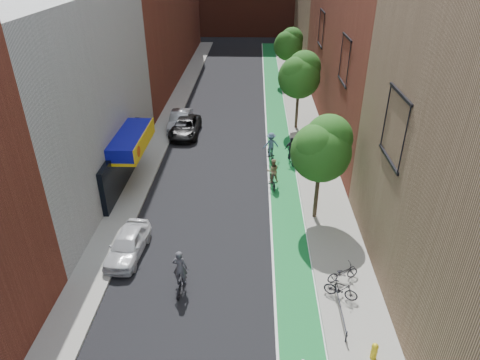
# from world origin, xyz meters

# --- Properties ---
(ground) EXTENTS (160.00, 160.00, 0.00)m
(ground) POSITION_xyz_m (0.00, 0.00, 0.00)
(ground) COLOR black
(ground) RESTS_ON ground
(bike_lane) EXTENTS (2.00, 68.00, 0.01)m
(bike_lane) POSITION_xyz_m (4.00, 26.00, 0.01)
(bike_lane) COLOR #14712E
(bike_lane) RESTS_ON ground
(sidewalk_left) EXTENTS (2.00, 68.00, 0.15)m
(sidewalk_left) POSITION_xyz_m (-6.00, 26.00, 0.07)
(sidewalk_left) COLOR gray
(sidewalk_left) RESTS_ON ground
(sidewalk_right) EXTENTS (3.00, 68.00, 0.15)m
(sidewalk_right) POSITION_xyz_m (6.50, 26.00, 0.07)
(sidewalk_right) COLOR gray
(sidewalk_right) RESTS_ON ground
(building_left_white) EXTENTS (8.00, 20.00, 12.00)m
(building_left_white) POSITION_xyz_m (-11.00, 14.00, 6.00)
(building_left_white) COLOR silver
(building_left_white) RESTS_ON ground
(tree_near) EXTENTS (3.40, 3.36, 6.42)m
(tree_near) POSITION_xyz_m (5.65, 10.02, 4.66)
(tree_near) COLOR #332619
(tree_near) RESTS_ON ground
(tree_mid) EXTENTS (3.55, 3.53, 6.74)m
(tree_mid) POSITION_xyz_m (5.65, 24.02, 4.89)
(tree_mid) COLOR #332619
(tree_mid) RESTS_ON ground
(tree_far) EXTENTS (3.30, 3.25, 6.21)m
(tree_far) POSITION_xyz_m (5.65, 38.02, 4.50)
(tree_far) COLOR #332619
(tree_far) RESTS_ON ground
(parked_car_white) EXTENTS (1.88, 4.11, 1.37)m
(parked_car_white) POSITION_xyz_m (-4.60, 6.22, 0.68)
(parked_car_white) COLOR silver
(parked_car_white) RESTS_ON ground
(parked_car_black) EXTENTS (2.33, 5.03, 1.40)m
(parked_car_black) POSITION_xyz_m (-3.95, 22.35, 0.70)
(parked_car_black) COLOR black
(parked_car_black) RESTS_ON ground
(parked_car_silver) EXTENTS (1.69, 4.61, 1.51)m
(parked_car_silver) POSITION_xyz_m (-4.60, 23.73, 0.75)
(parked_car_silver) COLOR gray
(parked_car_silver) RESTS_ON ground
(cyclist_lead) EXTENTS (0.71, 1.76, 2.22)m
(cyclist_lead) POSITION_xyz_m (-1.43, 3.74, 0.77)
(cyclist_lead) COLOR black
(cyclist_lead) RESTS_ON ground
(cyclist_lane_near) EXTENTS (0.91, 1.89, 2.03)m
(cyclist_lane_near) POSITION_xyz_m (3.20, 13.68, 0.84)
(cyclist_lane_near) COLOR black
(cyclist_lane_near) RESTS_ON ground
(cyclist_lane_mid) EXTENTS (1.05, 1.71, 2.04)m
(cyclist_lane_mid) POSITION_xyz_m (4.70, 17.26, 0.78)
(cyclist_lane_mid) COLOR black
(cyclist_lane_mid) RESTS_ON ground
(cyclist_lane_far) EXTENTS (1.30, 1.92, 2.17)m
(cyclist_lane_far) POSITION_xyz_m (3.20, 17.79, 0.96)
(cyclist_lane_far) COLOR black
(cyclist_lane_far) RESTS_ON ground
(parked_bike_mid) EXTENTS (1.62, 1.05, 0.95)m
(parked_bike_mid) POSITION_xyz_m (6.00, 3.34, 0.62)
(parked_bike_mid) COLOR black
(parked_bike_mid) RESTS_ON sidewalk_right
(parked_bike_far) EXTENTS (1.74, 1.15, 0.86)m
(parked_bike_far) POSITION_xyz_m (6.28, 4.51, 0.58)
(parked_bike_far) COLOR black
(parked_bike_far) RESTS_ON sidewalk_right
(fire_hydrant) EXTENTS (0.27, 0.27, 0.78)m
(fire_hydrant) POSITION_xyz_m (6.74, 0.07, 0.57)
(fire_hydrant) COLOR gold
(fire_hydrant) RESTS_ON sidewalk_right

